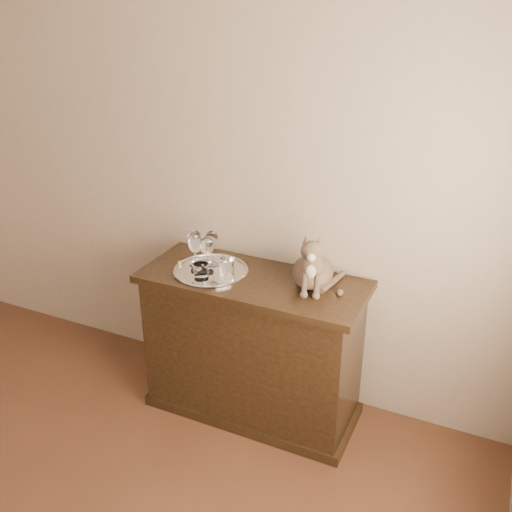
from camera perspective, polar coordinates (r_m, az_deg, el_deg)
The scene contains 10 objects.
wall_back at distance 3.32m, azimuth -7.55°, elevation 9.72°, with size 4.00×0.10×2.70m, color tan.
sideboard at distance 3.19m, azimuth -0.32°, elevation -9.07°, with size 1.20×0.50×0.85m, color black, non-canonical shape.
tray at distance 3.05m, azimuth -4.54°, elevation -1.57°, with size 0.40×0.40×0.01m, color white.
wine_glass_a at distance 3.08m, azimuth -6.18°, elevation 0.88°, with size 0.08×0.08×0.20m, color white, non-canonical shape.
wine_glass_b at distance 3.07m, azimuth -4.44°, elevation 0.79°, with size 0.08×0.08×0.20m, color silver, non-canonical shape.
wine_glass_c at distance 3.01m, azimuth -6.04°, elevation 0.27°, with size 0.08×0.08×0.20m, color white, non-canonical shape.
wine_glass_d at distance 2.99m, azimuth -4.92°, elevation 0.11°, with size 0.08×0.08×0.20m, color silver, non-canonical shape.
tumbler_b at distance 2.95m, azimuth -5.52°, elevation -1.54°, with size 0.08×0.08×0.09m, color white.
tumbler_c at distance 2.99m, azimuth -2.93°, elevation -1.05°, with size 0.08×0.08×0.08m, color white.
cat at distance 2.84m, azimuth 5.73°, elevation -0.14°, with size 0.32×0.30×0.32m, color brown, non-canonical shape.
Camera 1 is at (1.73, -0.45, 2.20)m, focal length 40.00 mm.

